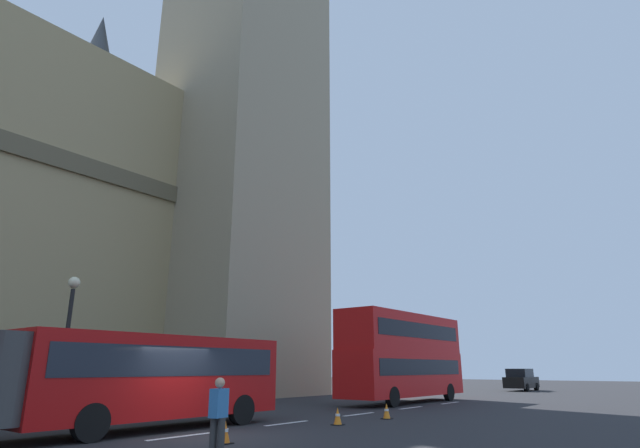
{
  "coord_description": "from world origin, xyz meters",
  "views": [
    {
      "loc": [
        -9.93,
        -12.72,
        1.89
      ],
      "look_at": [
        11.55,
        4.13,
        9.75
      ],
      "focal_mm": 28.16,
      "sensor_mm": 36.0,
      "label": 1
    }
  ],
  "objects_px": {
    "sedan_lead": "(521,380)",
    "pedestrian_near_cones": "(218,415)",
    "double_decker_bus": "(403,353)",
    "traffic_cone_middle": "(338,416)",
    "traffic_cone_east": "(387,411)",
    "traffic_cone_west": "(225,432)",
    "street_lamp": "(67,336)"
  },
  "relations": [
    {
      "from": "double_decker_bus",
      "to": "traffic_cone_west",
      "type": "bearing_deg",
      "value": -166.54
    },
    {
      "from": "traffic_cone_east",
      "to": "pedestrian_near_cones",
      "type": "relative_size",
      "value": 0.34
    },
    {
      "from": "double_decker_bus",
      "to": "traffic_cone_middle",
      "type": "distance_m",
      "value": 12.52
    },
    {
      "from": "traffic_cone_west",
      "to": "traffic_cone_middle",
      "type": "bearing_deg",
      "value": 3.25
    },
    {
      "from": "double_decker_bus",
      "to": "traffic_cone_west",
      "type": "distance_m",
      "value": 17.73
    },
    {
      "from": "double_decker_bus",
      "to": "traffic_cone_east",
      "type": "bearing_deg",
      "value": -155.5
    },
    {
      "from": "sedan_lead",
      "to": "traffic_cone_east",
      "type": "xyz_separation_m",
      "value": [
        -29.12,
        -3.75,
        -0.63
      ]
    },
    {
      "from": "traffic_cone_middle",
      "to": "street_lamp",
      "type": "bearing_deg",
      "value": 124.67
    },
    {
      "from": "sedan_lead",
      "to": "street_lamp",
      "type": "relative_size",
      "value": 0.83
    },
    {
      "from": "pedestrian_near_cones",
      "to": "street_lamp",
      "type": "bearing_deg",
      "value": 81.92
    },
    {
      "from": "pedestrian_near_cones",
      "to": "traffic_cone_east",
      "type": "bearing_deg",
      "value": 10.43
    },
    {
      "from": "traffic_cone_middle",
      "to": "street_lamp",
      "type": "distance_m",
      "value": 10.45
    },
    {
      "from": "traffic_cone_middle",
      "to": "street_lamp",
      "type": "xyz_separation_m",
      "value": [
        -5.73,
        8.29,
        2.77
      ]
    },
    {
      "from": "traffic_cone_west",
      "to": "street_lamp",
      "type": "relative_size",
      "value": 0.11
    },
    {
      "from": "sedan_lead",
      "to": "traffic_cone_east",
      "type": "distance_m",
      "value": 29.37
    },
    {
      "from": "traffic_cone_middle",
      "to": "traffic_cone_east",
      "type": "bearing_deg",
      "value": -4.19
    },
    {
      "from": "sedan_lead",
      "to": "pedestrian_near_cones",
      "type": "xyz_separation_m",
      "value": [
        -39.24,
        -5.61,
        -0.0
      ]
    },
    {
      "from": "sedan_lead",
      "to": "street_lamp",
      "type": "xyz_separation_m",
      "value": [
        -37.77,
        4.75,
        2.14
      ]
    },
    {
      "from": "double_decker_bus",
      "to": "sedan_lead",
      "type": "relative_size",
      "value": 2.39
    },
    {
      "from": "double_decker_bus",
      "to": "traffic_cone_middle",
      "type": "xyz_separation_m",
      "value": [
        -11.68,
        -3.78,
        -2.43
      ]
    },
    {
      "from": "sedan_lead",
      "to": "pedestrian_near_cones",
      "type": "relative_size",
      "value": 2.6
    },
    {
      "from": "traffic_cone_middle",
      "to": "sedan_lead",
      "type": "bearing_deg",
      "value": 6.3
    },
    {
      "from": "traffic_cone_middle",
      "to": "pedestrian_near_cones",
      "type": "bearing_deg",
      "value": -163.92
    },
    {
      "from": "sedan_lead",
      "to": "traffic_cone_middle",
      "type": "xyz_separation_m",
      "value": [
        -32.04,
        -3.54,
        -0.63
      ]
    },
    {
      "from": "street_lamp",
      "to": "traffic_cone_middle",
      "type": "bearing_deg",
      "value": -55.33
    },
    {
      "from": "traffic_cone_east",
      "to": "sedan_lead",
      "type": "bearing_deg",
      "value": 7.34
    },
    {
      "from": "traffic_cone_middle",
      "to": "traffic_cone_west",
      "type": "bearing_deg",
      "value": -176.75
    },
    {
      "from": "traffic_cone_west",
      "to": "traffic_cone_east",
      "type": "relative_size",
      "value": 1.0
    },
    {
      "from": "double_decker_bus",
      "to": "sedan_lead",
      "type": "xyz_separation_m",
      "value": [
        20.36,
        -0.24,
        -1.8
      ]
    },
    {
      "from": "street_lamp",
      "to": "double_decker_bus",
      "type": "bearing_deg",
      "value": -14.5
    },
    {
      "from": "traffic_cone_middle",
      "to": "traffic_cone_east",
      "type": "xyz_separation_m",
      "value": [
        2.92,
        -0.21,
        0.0
      ]
    },
    {
      "from": "traffic_cone_west",
      "to": "street_lamp",
      "type": "bearing_deg",
      "value": 92.21
    }
  ]
}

